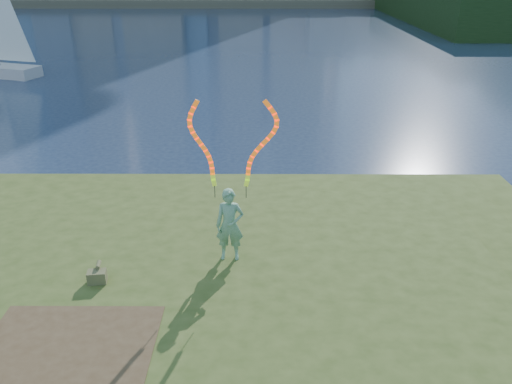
{
  "coord_description": "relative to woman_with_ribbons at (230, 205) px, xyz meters",
  "views": [
    {
      "loc": [
        1.32,
        -10.01,
        7.33
      ],
      "look_at": [
        1.27,
        1.0,
        2.17
      ],
      "focal_mm": 35.0,
      "sensor_mm": 36.0,
      "label": 1
    }
  ],
  "objects": [
    {
      "name": "dirt_patch",
      "position": [
        -2.87,
        -3.42,
        -1.38
      ],
      "size": [
        3.2,
        3.0,
        0.02
      ],
      "primitive_type": "cube",
      "color": "#47331E",
      "rests_on": "grassy_knoll"
    },
    {
      "name": "woman_with_ribbons",
      "position": [
        0.0,
        0.0,
        0.0
      ],
      "size": [
        2.12,
        0.44,
        4.16
      ],
      "rotation": [
        0.0,
        0.0,
        -0.02
      ],
      "color": "#1F6C35",
      "rests_on": "grassy_knoll"
    },
    {
      "name": "ground",
      "position": [
        -0.67,
        -0.22,
        -2.19
      ],
      "size": [
        320.0,
        320.0,
        0.0
      ],
      "primitive_type": "plane",
      "color": "#1A2742",
      "rests_on": "ground"
    },
    {
      "name": "canvas_bag",
      "position": [
        -2.91,
        -1.03,
        -1.24
      ],
      "size": [
        0.43,
        0.49,
        0.38
      ],
      "rotation": [
        0.0,
        0.0,
        0.13
      ],
      "color": "#4D522F",
      "rests_on": "grassy_knoll"
    },
    {
      "name": "sailboat",
      "position": [
        -16.74,
        24.08,
        -0.66
      ],
      "size": [
        5.89,
        3.41,
        8.93
      ],
      "rotation": [
        0.0,
        0.0,
        -0.32
      ],
      "color": "silver",
      "rests_on": "ground"
    },
    {
      "name": "grassy_knoll",
      "position": [
        -0.67,
        -2.51,
        -1.85
      ],
      "size": [
        20.0,
        18.0,
        0.8
      ],
      "color": "#39491A",
      "rests_on": "ground"
    }
  ]
}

